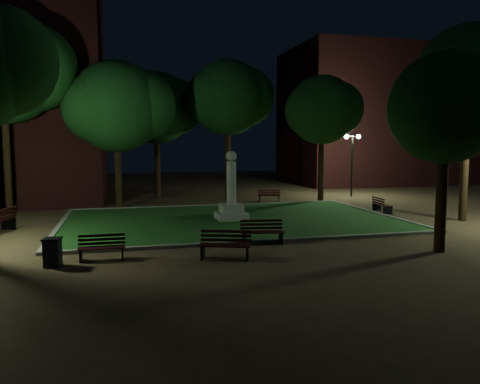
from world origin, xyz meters
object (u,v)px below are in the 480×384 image
at_px(bench_west_near, 102,248).
at_px(bench_near_left, 225,246).
at_px(bench_far_side, 269,196).
at_px(trash_bin, 52,252).
at_px(monument, 231,200).
at_px(bench_left_side, 0,222).
at_px(bench_near_right, 262,233).
at_px(bench_right_side, 381,205).

bearing_deg(bench_west_near, bench_near_left, -11.85).
height_order(bench_far_side, trash_bin, trash_bin).
xyz_separation_m(monument, bench_near_left, (-1.86, -7.04, -0.54)).
bearing_deg(bench_left_side, bench_near_right, 81.05).
distance_m(bench_near_left, bench_right_side, 12.72).
bearing_deg(bench_near_left, trash_bin, -165.12).
distance_m(monument, bench_right_side, 8.31).
height_order(monument, trash_bin, monument).
xyz_separation_m(monument, bench_near_right, (-0.08, -5.16, -0.56)).
xyz_separation_m(monument, trash_bin, (-6.99, -6.65, -0.53)).
relative_size(monument, bench_left_side, 1.65).
distance_m(bench_near_left, bench_far_side, 14.66).
distance_m(bench_left_side, bench_right_side, 18.08).
bearing_deg(bench_right_side, monument, 100.62).
xyz_separation_m(bench_west_near, trash_bin, (-1.38, -0.44, 0.06)).
height_order(bench_right_side, bench_far_side, bench_right_side).
distance_m(monument, bench_near_right, 5.19).
distance_m(bench_near_right, bench_left_side, 10.67).
xyz_separation_m(bench_near_left, trash_bin, (-5.13, 0.39, 0.01)).
height_order(bench_near_left, bench_far_side, bench_near_left).
relative_size(bench_near_left, trash_bin, 2.01).
bearing_deg(bench_far_side, bench_west_near, 73.57).
height_order(monument, bench_left_side, monument).
bearing_deg(bench_right_side, bench_left_side, 100.25).
height_order(bench_west_near, bench_left_side, bench_left_side).
bearing_deg(trash_bin, bench_near_right, 12.19).
bearing_deg(bench_near_right, trash_bin, -159.05).
bearing_deg(bench_west_near, bench_right_side, 26.92).
relative_size(bench_near_left, bench_far_side, 1.18).
relative_size(bench_near_left, bench_near_right, 1.06).
xyz_separation_m(monument, bench_left_side, (-9.76, -0.67, -0.48)).
distance_m(bench_far_side, trash_bin, 17.04).
relative_size(monument, bench_west_near, 2.24).
bearing_deg(trash_bin, bench_far_side, 50.10).
bearing_deg(bench_near_left, bench_left_side, 160.35).
bearing_deg(bench_left_side, bench_near_left, 67.03).
xyz_separation_m(bench_near_left, bench_far_side, (5.80, 13.46, -0.06)).
relative_size(bench_west_near, trash_bin, 1.69).
bearing_deg(bench_far_side, monument, 79.14).
relative_size(bench_left_side, trash_bin, 2.29).
height_order(monument, bench_near_right, monument).
relative_size(monument, bench_near_right, 1.99).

